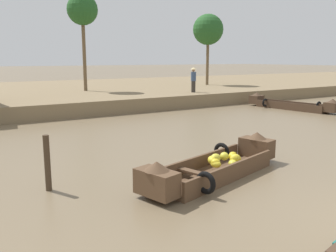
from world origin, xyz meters
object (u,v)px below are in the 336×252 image
(fishing_skiff_distant, at_px, (291,105))
(palm_tree_mid, at_px, (208,30))
(palm_tree_near, at_px, (82,11))
(vendor_person, at_px, (193,78))
(mooring_post, at_px, (47,163))
(banana_boat, at_px, (215,166))

(fishing_skiff_distant, bearing_deg, palm_tree_mid, 80.63)
(palm_tree_near, height_order, vendor_person, palm_tree_near)
(mooring_post, bearing_deg, vendor_person, 42.50)
(mooring_post, bearing_deg, palm_tree_near, 67.71)
(fishing_skiff_distant, bearing_deg, mooring_post, -158.87)
(banana_boat, distance_m, palm_tree_near, 18.88)
(fishing_skiff_distant, bearing_deg, banana_boat, -148.21)
(banana_boat, xyz_separation_m, mooring_post, (-3.90, 1.30, 0.36))
(palm_tree_near, bearing_deg, vendor_person, -41.17)
(banana_boat, distance_m, palm_tree_mid, 23.09)
(vendor_person, bearing_deg, mooring_post, -137.50)
(mooring_post, bearing_deg, fishing_skiff_distant, 21.13)
(fishing_skiff_distant, height_order, palm_tree_near, palm_tree_near)
(banana_boat, distance_m, mooring_post, 4.13)
(palm_tree_near, bearing_deg, fishing_skiff_distant, -48.05)
(banana_boat, relative_size, palm_tree_near, 0.74)
(banana_boat, bearing_deg, fishing_skiff_distant, 31.79)
(banana_boat, xyz_separation_m, vendor_person, (8.55, 12.71, 1.43))
(vendor_person, distance_m, mooring_post, 16.92)
(banana_boat, bearing_deg, vendor_person, 56.07)
(banana_boat, xyz_separation_m, palm_tree_near, (2.82, 17.71, 5.91))
(banana_boat, height_order, palm_tree_mid, palm_tree_mid)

